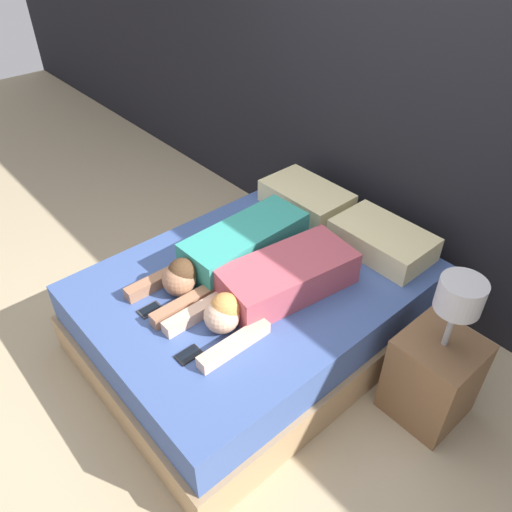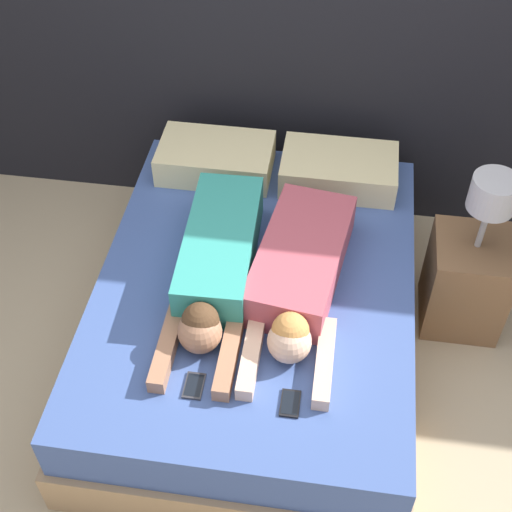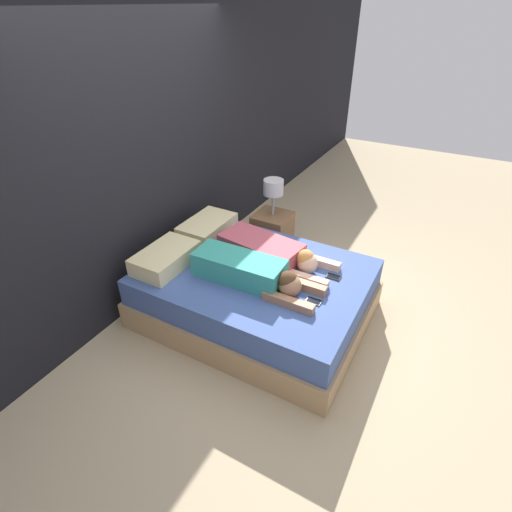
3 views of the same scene
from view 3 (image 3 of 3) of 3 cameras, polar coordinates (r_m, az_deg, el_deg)
name	(u,v)px [view 3 (image 3 of 3)]	position (r m, az deg, el deg)	size (l,w,h in m)	color
ground_plane	(256,314)	(3.85, 0.00, -8.26)	(12.00, 12.00, 0.00)	tan
wall_back	(145,163)	(3.80, -15.55, 12.74)	(12.00, 0.06, 2.60)	black
bed	(256,293)	(3.69, 0.00, -5.34)	(1.50, 1.97, 0.51)	tan
pillow_head_left	(166,258)	(3.65, -12.77, -0.28)	(0.59, 0.37, 0.16)	beige
pillow_head_right	(207,228)	(4.07, -6.96, 4.06)	(0.59, 0.37, 0.16)	beige
person_left	(250,272)	(3.34, -0.87, -2.25)	(0.33, 1.13, 0.22)	teal
person_right	(270,252)	(3.62, 2.08, 0.59)	(0.45, 1.11, 0.21)	#B24C59
cell_phone_left	(314,301)	(3.22, 8.26, -6.40)	(0.08, 0.12, 0.01)	#2D2D33
cell_phone_right	(334,277)	(3.51, 11.02, -2.94)	(0.08, 0.12, 0.01)	black
nightstand	(272,231)	(4.54, 2.34, 3.59)	(0.38, 0.38, 0.93)	brown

